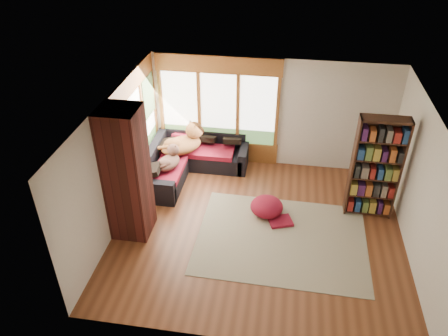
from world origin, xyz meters
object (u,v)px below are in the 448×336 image
(dog_tan, at_px, (184,138))
(bookshelf, at_px, (376,168))
(area_rug, at_px, (281,239))
(brick_chimney, at_px, (127,174))
(pouf, at_px, (267,206))
(sectional_sofa, at_px, (181,162))
(dog_brindle, at_px, (169,157))

(dog_tan, bearing_deg, bookshelf, -57.26)
(area_rug, relative_size, dog_tan, 2.77)
(area_rug, bearing_deg, brick_chimney, -176.68)
(area_rug, xyz_separation_m, bookshelf, (1.68, 1.08, 1.07))
(bookshelf, distance_m, pouf, 2.24)
(brick_chimney, bearing_deg, dog_tan, 77.62)
(sectional_sofa, xyz_separation_m, area_rug, (2.41, -1.88, -0.30))
(brick_chimney, height_order, bookshelf, brick_chimney)
(brick_chimney, relative_size, pouf, 3.90)
(sectional_sofa, relative_size, dog_brindle, 2.88)
(dog_tan, bearing_deg, pouf, -77.67)
(sectional_sofa, xyz_separation_m, dog_brindle, (-0.12, -0.45, 0.42))
(bookshelf, distance_m, dog_brindle, 4.24)
(bookshelf, relative_size, dog_brindle, 2.83)
(area_rug, bearing_deg, dog_brindle, 150.53)
(sectional_sofa, height_order, area_rug, sectional_sofa)
(brick_chimney, height_order, pouf, brick_chimney)
(bookshelf, bearing_deg, dog_brindle, 175.28)
(pouf, height_order, dog_brindle, dog_brindle)
(dog_tan, distance_m, dog_brindle, 0.70)
(sectional_sofa, distance_m, dog_tan, 0.57)
(pouf, bearing_deg, dog_tan, 145.42)
(pouf, height_order, dog_tan, dog_tan)
(area_rug, xyz_separation_m, pouf, (-0.34, 0.71, 0.19))
(dog_tan, xyz_separation_m, dog_brindle, (-0.17, -0.67, -0.10))
(brick_chimney, relative_size, bookshelf, 1.21)
(sectional_sofa, bearing_deg, area_rug, -40.67)
(pouf, relative_size, dog_brindle, 0.87)
(brick_chimney, xyz_separation_m, area_rug, (2.86, 0.17, -1.29))
(bookshelf, xyz_separation_m, dog_brindle, (-4.22, 0.35, -0.35))
(brick_chimney, xyz_separation_m, sectional_sofa, (0.45, 2.05, -1.00))
(area_rug, distance_m, bookshelf, 2.27)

